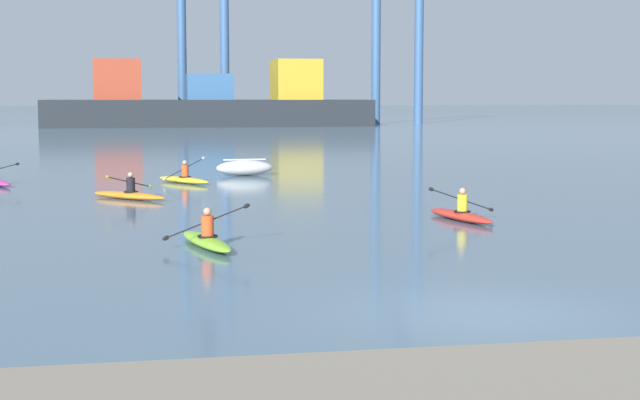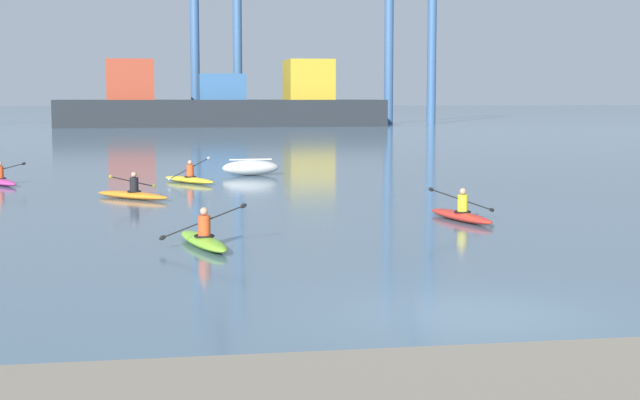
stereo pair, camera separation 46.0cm
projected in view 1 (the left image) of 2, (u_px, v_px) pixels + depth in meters
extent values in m
plane|color=slate|center=(485.00, 316.00, 15.86)|extent=(800.00, 800.00, 0.00)
cube|color=#1E2328|center=(209.00, 113.00, 119.62)|extent=(39.56, 10.59, 3.24)
cube|color=#993823|center=(118.00, 80.00, 117.18)|extent=(5.54, 7.41, 4.82)
cube|color=#2D5684|center=(208.00, 87.00, 119.28)|extent=(5.54, 7.41, 3.12)
cube|color=#B29323|center=(296.00, 80.00, 121.19)|extent=(5.54, 7.41, 4.94)
cylinder|color=#335684|center=(181.00, 16.00, 127.45)|extent=(1.20, 1.20, 28.23)
cylinder|color=#335684|center=(224.00, 17.00, 128.48)|extent=(1.20, 1.20, 28.23)
cylinder|color=#335684|center=(376.00, 25.00, 128.69)|extent=(1.20, 1.20, 26.20)
cylinder|color=#335684|center=(419.00, 25.00, 129.78)|extent=(1.20, 1.20, 26.20)
ellipsoid|color=beige|center=(245.00, 168.00, 44.24)|extent=(2.68, 1.32, 0.70)
cube|color=beige|center=(245.00, 160.00, 44.20)|extent=(1.95, 0.22, 0.06)
ellipsoid|color=yellow|center=(184.00, 180.00, 40.36)|extent=(2.34, 3.19, 0.26)
torus|color=black|center=(185.00, 177.00, 40.28)|extent=(0.68, 0.68, 0.05)
cylinder|color=#DB471E|center=(185.00, 171.00, 40.25)|extent=(0.30, 0.30, 0.50)
sphere|color=tan|center=(185.00, 163.00, 40.21)|extent=(0.19, 0.19, 0.19)
cylinder|color=black|center=(184.00, 169.00, 40.28)|extent=(1.68, 1.09, 0.80)
ellipsoid|color=silver|center=(165.00, 179.00, 39.65)|extent=(0.20, 0.15, 0.17)
ellipsoid|color=silver|center=(203.00, 158.00, 40.90)|extent=(0.20, 0.15, 0.17)
ellipsoid|color=#7ABC2D|center=(206.00, 241.00, 23.16)|extent=(1.33, 3.45, 0.26)
torus|color=black|center=(208.00, 236.00, 23.05)|extent=(0.59, 0.59, 0.05)
cylinder|color=#DB471E|center=(207.00, 226.00, 23.03)|extent=(0.30, 0.30, 0.50)
sphere|color=tan|center=(207.00, 211.00, 22.99)|extent=(0.19, 0.19, 0.19)
cylinder|color=black|center=(207.00, 222.00, 23.06)|extent=(1.96, 0.47, 0.70)
ellipsoid|color=black|center=(166.00, 238.00, 22.71)|extent=(0.21, 0.08, 0.16)
ellipsoid|color=black|center=(246.00, 206.00, 23.42)|extent=(0.21, 0.08, 0.16)
ellipsoid|color=orange|center=(129.00, 196.00, 33.98)|extent=(2.83, 2.83, 0.26)
torus|color=black|center=(131.00, 192.00, 33.91)|extent=(0.69, 0.69, 0.05)
cylinder|color=black|center=(131.00, 185.00, 33.89)|extent=(0.30, 0.30, 0.50)
sphere|color=tan|center=(131.00, 175.00, 33.85)|extent=(0.19, 0.19, 0.19)
cylinder|color=black|center=(130.00, 182.00, 33.90)|extent=(1.47, 1.48, 0.52)
ellipsoid|color=yellow|center=(108.00, 177.00, 33.04)|extent=(0.17, 0.17, 0.15)
ellipsoid|color=yellow|center=(150.00, 187.00, 34.77)|extent=(0.17, 0.17, 0.15)
ellipsoid|color=red|center=(460.00, 216.00, 28.16)|extent=(1.26, 3.45, 0.26)
torus|color=black|center=(462.00, 211.00, 28.05)|extent=(0.58, 0.58, 0.05)
cylinder|color=gold|center=(462.00, 203.00, 28.02)|extent=(0.30, 0.30, 0.50)
sphere|color=tan|center=(463.00, 191.00, 27.99)|extent=(0.19, 0.19, 0.19)
cylinder|color=black|center=(462.00, 200.00, 28.06)|extent=(1.97, 0.43, 0.70)
ellipsoid|color=black|center=(431.00, 189.00, 27.65)|extent=(0.21, 0.08, 0.16)
ellipsoid|color=black|center=(491.00, 210.00, 28.46)|extent=(0.21, 0.08, 0.16)
ellipsoid|color=black|center=(17.00, 164.00, 39.91)|extent=(0.19, 0.13, 0.14)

